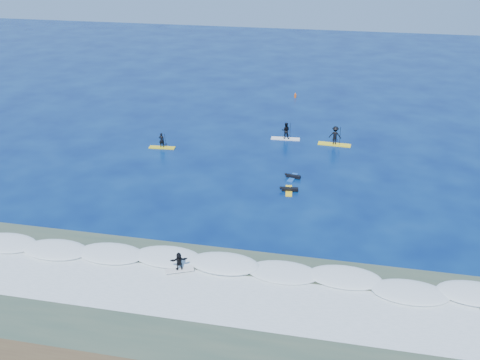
% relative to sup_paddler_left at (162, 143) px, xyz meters
% --- Properties ---
extents(ground, '(160.00, 160.00, 0.00)m').
position_rel_sup_paddler_left_xyz_m(ground, '(10.00, -9.41, -0.58)').
color(ground, '#03134A').
rests_on(ground, ground).
extents(shallow_water, '(90.00, 13.00, 0.01)m').
position_rel_sup_paddler_left_xyz_m(shallow_water, '(10.00, -23.41, -0.58)').
color(shallow_water, '#364A3A').
rests_on(shallow_water, ground).
extents(breaking_wave, '(40.00, 6.00, 0.30)m').
position_rel_sup_paddler_left_xyz_m(breaking_wave, '(10.00, -19.41, -0.58)').
color(breaking_wave, white).
rests_on(breaking_wave, ground).
extents(whitewater, '(34.00, 5.00, 0.02)m').
position_rel_sup_paddler_left_xyz_m(whitewater, '(10.00, -22.41, -0.58)').
color(whitewater, silver).
rests_on(whitewater, ground).
extents(sup_paddler_left, '(2.71, 0.87, 1.87)m').
position_rel_sup_paddler_left_xyz_m(sup_paddler_left, '(0.00, 0.00, 0.00)').
color(sup_paddler_left, yellow).
rests_on(sup_paddler_left, ground).
extents(sup_paddler_center, '(3.09, 0.93, 2.14)m').
position_rel_sup_paddler_left_xyz_m(sup_paddler_center, '(12.10, 5.01, 0.21)').
color(sup_paddler_center, white).
rests_on(sup_paddler_center, ground).
extents(sup_paddler_right, '(3.40, 1.03, 2.36)m').
position_rel_sup_paddler_left_xyz_m(sup_paddler_right, '(17.29, 4.42, 0.33)').
color(sup_paddler_right, yellow).
rests_on(sup_paddler_right, ground).
extents(prone_paddler_near, '(1.63, 2.09, 0.43)m').
position_rel_sup_paddler_left_xyz_m(prone_paddler_near, '(13.94, -7.15, -0.44)').
color(prone_paddler_near, yellow).
rests_on(prone_paddler_near, ground).
extents(prone_paddler_far, '(1.50, 1.93, 0.39)m').
position_rel_sup_paddler_left_xyz_m(prone_paddler_far, '(13.95, -4.48, -0.45)').
color(prone_paddler_far, '#164EA9').
rests_on(prone_paddler_far, ground).
extents(wave_surfer, '(1.91, 1.25, 1.36)m').
position_rel_sup_paddler_left_xyz_m(wave_surfer, '(8.27, -20.37, 0.19)').
color(wave_surfer, silver).
rests_on(wave_surfer, breaking_wave).
extents(marker_buoy, '(0.30, 0.30, 0.71)m').
position_rel_sup_paddler_left_xyz_m(marker_buoy, '(11.47, 20.16, -0.27)').
color(marker_buoy, '#CE4C12').
rests_on(marker_buoy, ground).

